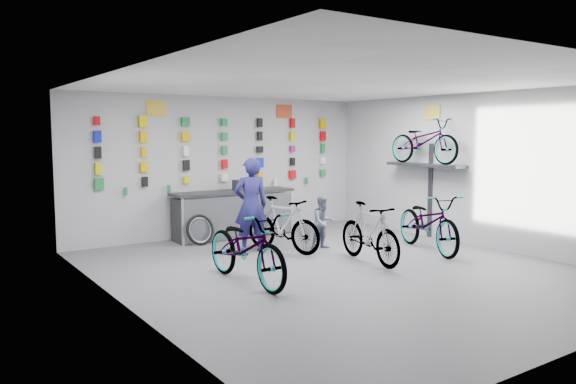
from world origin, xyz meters
TOP-DOWN VIEW (x-y plane):
  - floor at (0.00, 0.00)m, footprint 8.00×8.00m
  - ceiling at (0.00, 0.00)m, footprint 8.00×8.00m
  - wall_back at (0.00, 4.00)m, footprint 7.00×0.00m
  - wall_left at (-3.50, 0.00)m, footprint 0.00×8.00m
  - wall_right at (3.50, 0.00)m, footprint 0.00×8.00m
  - counter at (0.00, 3.54)m, footprint 2.70×0.66m
  - merch_wall at (-0.06, 3.93)m, footprint 5.57×0.08m
  - wall_bracket at (3.33, 1.20)m, footprint 0.39×1.90m
  - sign_left at (-1.50, 3.98)m, footprint 0.42×0.02m
  - sign_right at (1.60, 3.98)m, footprint 0.42×0.02m
  - sign_side at (3.48, 1.20)m, footprint 0.02×0.40m
  - bike_left at (-1.65, 0.16)m, footprint 0.77×2.09m
  - bike_center at (0.77, 0.14)m, footprint 0.71×1.77m
  - bike_right at (2.33, 0.21)m, footprint 1.35×2.22m
  - bike_service at (0.03, 1.70)m, footprint 0.97×1.79m
  - bike_wall at (3.25, 1.20)m, footprint 0.63×1.80m
  - clerk at (-0.47, 2.02)m, footprint 0.73×0.58m
  - customer at (0.82, 1.48)m, footprint 0.52×0.41m
  - spare_wheel at (-0.97, 3.17)m, footprint 0.64×0.27m
  - register at (0.19, 3.55)m, footprint 0.30×0.31m

SIDE VIEW (x-z plane):
  - floor at x=0.00m, z-range 0.00..0.00m
  - spare_wheel at x=-0.97m, z-range -0.01..0.61m
  - counter at x=0.00m, z-range -0.01..0.99m
  - customer at x=0.82m, z-range 0.00..1.03m
  - bike_center at x=0.77m, z-range 0.00..1.03m
  - bike_service at x=0.03m, z-range 0.00..1.03m
  - bike_left at x=-1.65m, z-range 0.00..1.09m
  - bike_right at x=2.33m, z-range 0.00..1.10m
  - clerk at x=-0.47m, z-range 0.00..1.77m
  - register at x=0.19m, z-range 1.00..1.22m
  - wall_bracket at x=3.33m, z-range 0.46..2.46m
  - wall_back at x=0.00m, z-range -2.00..5.00m
  - wall_left at x=-3.50m, z-range -2.50..5.50m
  - wall_right at x=3.50m, z-range -2.50..5.50m
  - merch_wall at x=-0.06m, z-range 1.04..2.61m
  - bike_wall at x=3.25m, z-range 1.58..2.53m
  - sign_side at x=3.48m, z-range 2.50..2.80m
  - sign_left at x=-1.50m, z-range 2.57..2.87m
  - sign_right at x=1.60m, z-range 2.57..2.87m
  - ceiling at x=0.00m, z-range 3.00..3.00m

